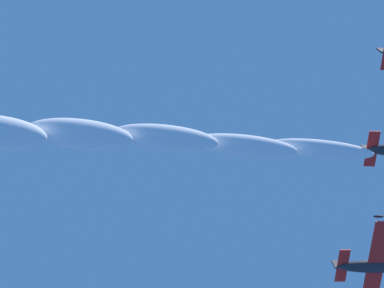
% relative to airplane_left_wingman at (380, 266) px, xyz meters
% --- Properties ---
extents(airplane_left_wingman, '(7.87, 8.63, 3.01)m').
position_rel_airplane_left_wingman_xyz_m(airplane_left_wingman, '(0.00, 0.00, 0.00)').
color(airplane_left_wingman, '#232328').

